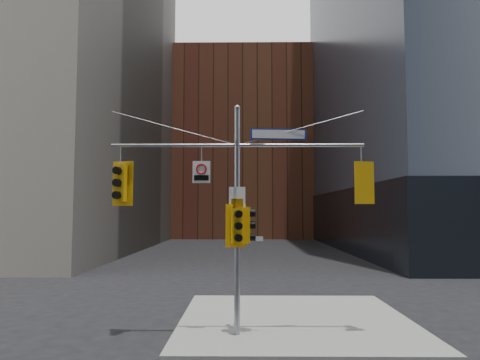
{
  "coord_description": "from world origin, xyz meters",
  "views": [
    {
      "loc": [
        0.22,
        -11.41,
        3.93
      ],
      "look_at": [
        0.09,
        2.0,
        4.9
      ],
      "focal_mm": 32.0,
      "sensor_mm": 36.0,
      "label": 1
    }
  ],
  "objects_px": {
    "signal_assembly": "(237,195)",
    "traffic_light_east_arm": "(362,183)",
    "traffic_light_pole_side": "(248,225)",
    "street_sign_blade": "(278,134)",
    "traffic_light_pole_front": "(237,226)",
    "traffic_light_west_arm": "(120,183)",
    "regulatory_sign_arm": "(201,171)"
  },
  "relations": [
    {
      "from": "signal_assembly",
      "to": "traffic_light_east_arm",
      "type": "height_order",
      "value": "signal_assembly"
    },
    {
      "from": "signal_assembly",
      "to": "traffic_light_pole_side",
      "type": "relative_size",
      "value": 7.15
    },
    {
      "from": "traffic_light_pole_side",
      "to": "street_sign_blade",
      "type": "bearing_deg",
      "value": -84.19
    },
    {
      "from": "traffic_light_pole_front",
      "to": "street_sign_blade",
      "type": "height_order",
      "value": "street_sign_blade"
    },
    {
      "from": "traffic_light_west_arm",
      "to": "traffic_light_pole_side",
      "type": "height_order",
      "value": "traffic_light_west_arm"
    },
    {
      "from": "traffic_light_pole_front",
      "to": "signal_assembly",
      "type": "bearing_deg",
      "value": 76.15
    },
    {
      "from": "traffic_light_west_arm",
      "to": "street_sign_blade",
      "type": "distance_m",
      "value": 5.24
    },
    {
      "from": "signal_assembly",
      "to": "traffic_light_pole_side",
      "type": "height_order",
      "value": "signal_assembly"
    },
    {
      "from": "traffic_light_pole_side",
      "to": "signal_assembly",
      "type": "bearing_deg",
      "value": 96.17
    },
    {
      "from": "traffic_light_east_arm",
      "to": "regulatory_sign_arm",
      "type": "distance_m",
      "value": 5.06
    },
    {
      "from": "street_sign_blade",
      "to": "regulatory_sign_arm",
      "type": "bearing_deg",
      "value": 174.99
    },
    {
      "from": "traffic_light_west_arm",
      "to": "traffic_light_pole_front",
      "type": "bearing_deg",
      "value": 5.91
    },
    {
      "from": "traffic_light_pole_side",
      "to": "regulatory_sign_arm",
      "type": "distance_m",
      "value": 2.23
    },
    {
      "from": "signal_assembly",
      "to": "regulatory_sign_arm",
      "type": "distance_m",
      "value": 1.36
    },
    {
      "from": "traffic_light_pole_side",
      "to": "traffic_light_pole_front",
      "type": "distance_m",
      "value": 0.42
    },
    {
      "from": "traffic_light_pole_front",
      "to": "traffic_light_west_arm",
      "type": "bearing_deg",
      "value": 162.14
    },
    {
      "from": "traffic_light_west_arm",
      "to": "traffic_light_east_arm",
      "type": "height_order",
      "value": "traffic_light_west_arm"
    },
    {
      "from": "traffic_light_west_arm",
      "to": "traffic_light_pole_front",
      "type": "distance_m",
      "value": 3.94
    },
    {
      "from": "traffic_light_west_arm",
      "to": "traffic_light_pole_front",
      "type": "xyz_separation_m",
      "value": [
        3.7,
        -0.28,
        -1.33
      ]
    },
    {
      "from": "traffic_light_west_arm",
      "to": "regulatory_sign_arm",
      "type": "relative_size",
      "value": 2.05
    },
    {
      "from": "regulatory_sign_arm",
      "to": "traffic_light_west_arm",
      "type": "bearing_deg",
      "value": 178.67
    },
    {
      "from": "traffic_light_pole_side",
      "to": "traffic_light_west_arm",
      "type": "bearing_deg",
      "value": 95.6
    },
    {
      "from": "traffic_light_east_arm",
      "to": "traffic_light_pole_front",
      "type": "xyz_separation_m",
      "value": [
        -3.92,
        -0.27,
        -1.33
      ]
    },
    {
      "from": "signal_assembly",
      "to": "street_sign_blade",
      "type": "distance_m",
      "value": 2.33
    },
    {
      "from": "signal_assembly",
      "to": "traffic_light_pole_front",
      "type": "relative_size",
      "value": 6.01
    },
    {
      "from": "traffic_light_pole_front",
      "to": "street_sign_blade",
      "type": "bearing_deg",
      "value": -1.89
    },
    {
      "from": "signal_assembly",
      "to": "traffic_light_east_arm",
      "type": "relative_size",
      "value": 6.06
    },
    {
      "from": "traffic_light_east_arm",
      "to": "signal_assembly",
      "type": "bearing_deg",
      "value": -9.77
    },
    {
      "from": "regulatory_sign_arm",
      "to": "traffic_light_pole_side",
      "type": "bearing_deg",
      "value": 0.32
    },
    {
      "from": "signal_assembly",
      "to": "traffic_light_west_arm",
      "type": "xyz_separation_m",
      "value": [
        -3.7,
        0.01,
        0.38
      ]
    },
    {
      "from": "street_sign_blade",
      "to": "signal_assembly",
      "type": "bearing_deg",
      "value": 174.58
    },
    {
      "from": "traffic_light_pole_side",
      "to": "traffic_light_pole_front",
      "type": "xyz_separation_m",
      "value": [
        -0.33,
        -0.27,
        -0.01
      ]
    }
  ]
}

